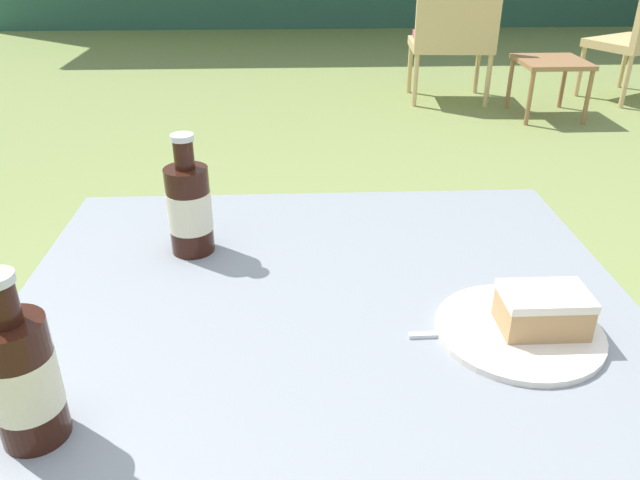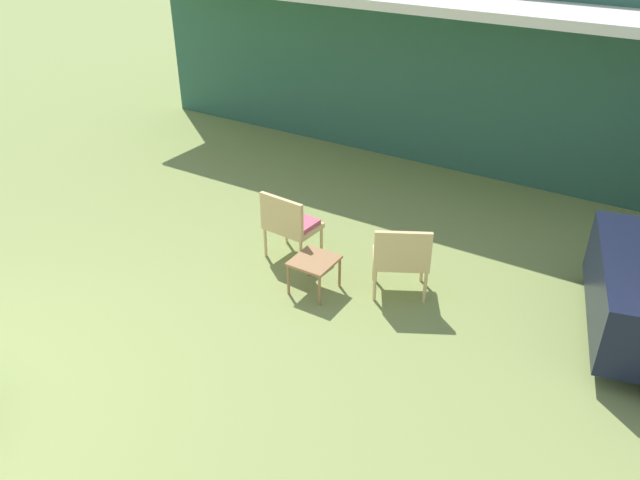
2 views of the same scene
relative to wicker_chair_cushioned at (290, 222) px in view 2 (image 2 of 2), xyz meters
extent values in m
cube|color=#2D5B47|center=(-0.21, 5.25, 1.05)|extent=(9.37, 3.60, 3.05)
cylinder|color=tan|center=(0.28, 0.24, -0.29)|extent=(0.04, 0.04, 0.38)
cylinder|color=tan|center=(-0.24, 0.28, -0.29)|extent=(0.04, 0.04, 0.38)
cylinder|color=tan|center=(0.25, -0.16, -0.29)|extent=(0.04, 0.04, 0.38)
cylinder|color=tan|center=(-0.27, -0.12, -0.29)|extent=(0.04, 0.04, 0.38)
cube|color=tan|center=(0.00, 0.06, -0.07)|extent=(0.61, 0.49, 0.06)
cube|color=tan|center=(-0.01, -0.14, 0.16)|extent=(0.59, 0.09, 0.41)
cube|color=#CC5670|center=(0.00, 0.06, -0.02)|extent=(0.55, 0.42, 0.05)
cylinder|color=tan|center=(1.52, 0.36, -0.29)|extent=(0.04, 0.04, 0.38)
cylinder|color=tan|center=(1.05, 0.11, -0.29)|extent=(0.04, 0.04, 0.38)
cylinder|color=tan|center=(1.70, 0.01, -0.29)|extent=(0.04, 0.04, 0.38)
cylinder|color=tan|center=(1.24, -0.24, -0.29)|extent=(0.04, 0.04, 0.38)
cube|color=tan|center=(1.38, 0.06, -0.07)|extent=(0.73, 0.68, 0.06)
cube|color=tan|center=(1.47, -0.12, 0.16)|extent=(0.54, 0.32, 0.41)
cube|color=#996B42|center=(0.60, -0.42, -0.10)|extent=(0.44, 0.47, 0.03)
cylinder|color=#996B42|center=(0.40, -0.62, -0.30)|extent=(0.03, 0.03, 0.36)
cylinder|color=#996B42|center=(0.79, -0.62, -0.30)|extent=(0.03, 0.03, 0.36)
cylinder|color=#996B42|center=(0.40, -0.21, -0.30)|extent=(0.03, 0.03, 0.36)
cylinder|color=#996B42|center=(0.79, -0.21, -0.30)|extent=(0.03, 0.03, 0.36)
camera|label=1|loc=(-1.18, -4.65, 0.78)|focal=35.00mm
camera|label=2|loc=(3.61, -5.16, 3.42)|focal=35.00mm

